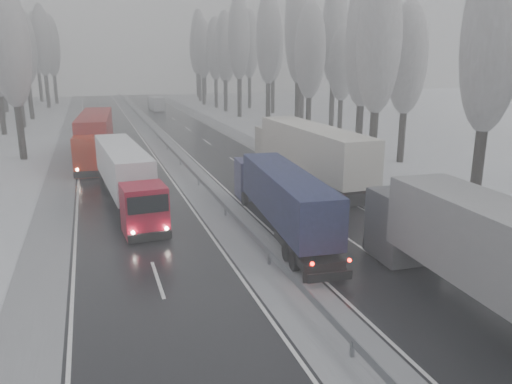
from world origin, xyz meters
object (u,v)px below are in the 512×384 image
truck_red_white (125,172)px  truck_red_red (95,134)px  box_truck_distant (156,104)px  truck_cream_box (307,150)px  truck_blue_box (280,194)px  truck_grey_tarp (510,263)px

truck_red_white → truck_red_red: 16.23m
box_truck_distant → truck_cream_box: bearing=-88.5°
truck_blue_box → truck_cream_box: truck_cream_box is taller
truck_cream_box → box_truck_distant: (-3.78, 60.16, -1.35)m
truck_cream_box → truck_red_white: (-13.80, -1.69, -0.46)m
truck_cream_box → truck_red_red: truck_cream_box is taller
truck_grey_tarp → truck_red_red: (-13.23, 36.76, -0.04)m
box_truck_distant → truck_red_red: (-11.60, -45.70, 1.22)m
truck_blue_box → box_truck_distant: (2.13, 69.82, -0.79)m
truck_grey_tarp → truck_red_red: 39.07m
truck_cream_box → truck_red_white: 13.91m
truck_cream_box → truck_red_white: truck_cream_box is taller
truck_grey_tarp → truck_blue_box: size_ratio=1.22×
truck_red_white → truck_red_red: bearing=91.4°
truck_red_white → truck_red_red: size_ratio=0.87×
truck_red_red → box_truck_distant: bearing=80.3°
truck_grey_tarp → truck_cream_box: size_ratio=0.97×
truck_blue_box → truck_cream_box: (5.91, 9.66, 0.56)m
truck_blue_box → truck_red_white: size_ratio=0.96×
truck_blue_box → truck_cream_box: 11.34m
truck_blue_box → truck_red_red: truck_red_red is taller
box_truck_distant → truck_red_white: (-10.03, -61.85, 0.89)m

